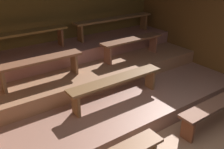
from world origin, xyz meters
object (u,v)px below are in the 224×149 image
(bench_middle_right, at_px, (132,42))
(bench_upper_left, at_px, (14,37))
(bench_middle_left, at_px, (40,64))
(bench_upper_right, at_px, (114,21))
(bench_floor_right, at_px, (223,103))
(bench_lower_center, at_px, (117,82))

(bench_middle_right, distance_m, bench_upper_left, 2.55)
(bench_middle_left, relative_size, bench_upper_right, 0.71)
(bench_upper_left, bearing_deg, bench_middle_left, -79.90)
(bench_floor_right, height_order, bench_upper_left, bench_upper_left)
(bench_lower_center, distance_m, bench_middle_right, 1.54)
(bench_upper_right, bearing_deg, bench_floor_right, -88.48)
(bench_upper_right, bearing_deg, bench_lower_center, -124.79)
(bench_lower_center, relative_size, bench_upper_left, 0.85)
(bench_lower_center, xyz_separation_m, bench_middle_right, (1.16, 0.98, 0.29))
(bench_floor_right, bearing_deg, bench_middle_right, 96.35)
(bench_floor_right, xyz_separation_m, bench_lower_center, (-1.41, 1.28, 0.29))
(bench_lower_center, bearing_deg, bench_upper_right, 55.21)
(bench_upper_left, xyz_separation_m, bench_upper_right, (2.52, 0.00, 0.00))
(bench_lower_center, height_order, bench_middle_right, bench_middle_right)
(bench_upper_left, relative_size, bench_upper_right, 1.00)
(bench_lower_center, xyz_separation_m, bench_upper_left, (-1.19, 1.91, 0.60))
(bench_floor_right, relative_size, bench_upper_left, 0.92)
(bench_upper_left, bearing_deg, bench_middle_right, -21.60)
(bench_lower_center, height_order, bench_upper_right, bench_upper_right)
(bench_floor_right, relative_size, bench_upper_right, 0.92)
(bench_middle_left, height_order, bench_middle_right, same)
(bench_floor_right, xyz_separation_m, bench_middle_right, (-0.25, 2.26, 0.58))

